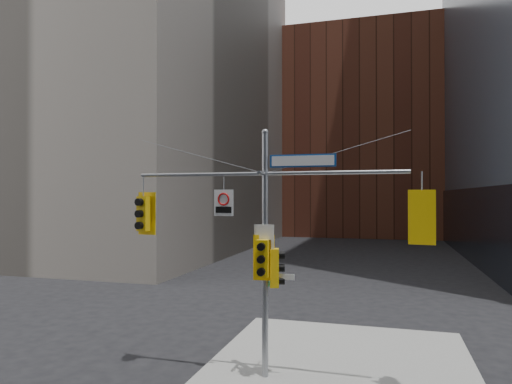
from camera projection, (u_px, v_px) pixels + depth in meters
The scene contains 12 objects.
sidewalk_corner at pixel (342, 362), 14.50m from camera, with size 8.00×8.00×0.15m, color gray.
brick_midrise at pixel (364, 137), 67.05m from camera, with size 26.00×20.00×28.00m, color brown.
signal_assembly at pixel (265, 228), 13.17m from camera, with size 8.00×0.80×7.30m.
traffic_light_west_arm at pixel (143, 214), 14.28m from camera, with size 0.64×0.55×1.35m.
traffic_light_east_arm at pixel (422, 217), 11.98m from camera, with size 0.68×0.57×1.43m.
traffic_light_pole_side at pixel (276, 268), 13.08m from camera, with size 0.47×0.40×1.10m.
traffic_light_pole_front at pixel (263, 258), 12.90m from camera, with size 0.62×0.51×1.30m.
street_sign_blade at pixel (303, 161), 12.88m from camera, with size 1.89×0.08×0.37m.
regulatory_sign_arm at pixel (224, 202), 13.51m from camera, with size 0.63×0.12×0.78m.
regulatory_sign_pole at pixel (264, 239), 13.05m from camera, with size 0.59×0.07×0.77m.
street_blade_ew at pixel (280, 277), 13.03m from camera, with size 0.83×0.08×0.17m.
street_blade_ns at pixel (269, 284), 13.59m from camera, with size 0.04×0.69×0.14m.
Camera 1 is at (3.41, -10.73, 5.34)m, focal length 32.00 mm.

